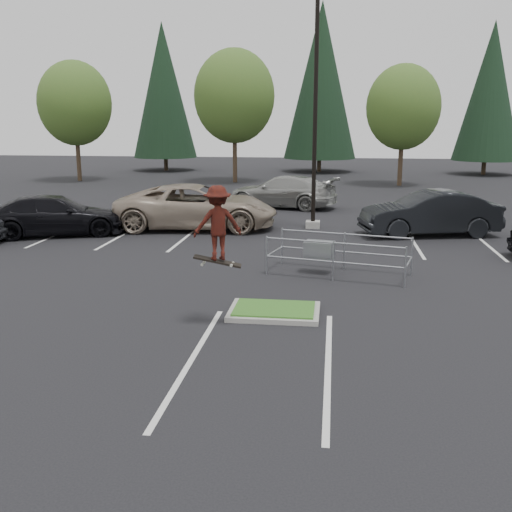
# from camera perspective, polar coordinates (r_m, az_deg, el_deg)

# --- Properties ---
(ground) EXTENTS (120.00, 120.00, 0.00)m
(ground) POSITION_cam_1_polar(r_m,az_deg,el_deg) (14.75, 1.75, -5.53)
(ground) COLOR black
(ground) RESTS_ON ground
(grass_median) EXTENTS (2.20, 1.60, 0.16)m
(grass_median) POSITION_cam_1_polar(r_m,az_deg,el_deg) (14.73, 1.75, -5.25)
(grass_median) COLOR #9A958F
(grass_median) RESTS_ON ground
(stall_lines) EXTENTS (22.62, 17.60, 0.01)m
(stall_lines) POSITION_cam_1_polar(r_m,az_deg,el_deg) (20.67, -0.33, -0.11)
(stall_lines) COLOR silver
(stall_lines) RESTS_ON ground
(light_pole) EXTENTS (0.70, 0.60, 10.12)m
(light_pole) POSITION_cam_1_polar(r_m,az_deg,el_deg) (25.94, 5.65, 12.65)
(light_pole) COLOR #9A958F
(light_pole) RESTS_ON ground
(decid_a) EXTENTS (5.44, 5.44, 8.91)m
(decid_a) POSITION_cam_1_polar(r_m,az_deg,el_deg) (48.04, -16.85, 13.52)
(decid_a) COLOR #38281C
(decid_a) RESTS_ON ground
(decid_b) EXTENTS (5.89, 5.89, 9.64)m
(decid_b) POSITION_cam_1_polar(r_m,az_deg,el_deg) (45.08, -2.07, 14.71)
(decid_b) COLOR #38281C
(decid_b) RESTS_ON ground
(decid_c) EXTENTS (5.12, 5.12, 8.38)m
(decid_c) POSITION_cam_1_polar(r_m,az_deg,el_deg) (44.01, 13.83, 13.36)
(decid_c) COLOR #38281C
(decid_c) RESTS_ON ground
(conif_a) EXTENTS (5.72, 5.72, 13.00)m
(conif_a) POSITION_cam_1_polar(r_m,az_deg,el_deg) (56.12, -8.80, 15.31)
(conif_a) COLOR #38281C
(conif_a) RESTS_ON ground
(conif_b) EXTENTS (6.38, 6.38, 14.50)m
(conif_b) POSITION_cam_1_polar(r_m,az_deg,el_deg) (54.53, 6.21, 16.24)
(conif_b) COLOR #38281C
(conif_b) RESTS_ON ground
(conif_c) EXTENTS (5.50, 5.50, 12.50)m
(conif_c) POSITION_cam_1_polar(r_m,az_deg,el_deg) (54.94, 21.40, 14.38)
(conif_c) COLOR #38281C
(conif_c) RESTS_ON ground
(cart_corral) EXTENTS (4.45, 2.46, 1.20)m
(cart_corral) POSITION_cam_1_polar(r_m,az_deg,el_deg) (18.46, 6.48, 0.60)
(cart_corral) COLOR #96989E
(cart_corral) RESTS_ON ground
(skateboarder) EXTENTS (1.23, 0.98, 1.85)m
(skateboarder) POSITION_cam_1_polar(r_m,az_deg,el_deg) (13.37, -3.74, 3.12)
(skateboarder) COLOR black
(skateboarder) RESTS_ON ground
(car_l_tan) EXTENTS (7.18, 3.82, 1.92)m
(car_l_tan) POSITION_cam_1_polar(r_m,az_deg,el_deg) (26.05, -5.69, 4.70)
(car_l_tan) COLOR gray
(car_l_tan) RESTS_ON ground
(car_l_black) EXTENTS (6.06, 4.12, 1.63)m
(car_l_black) POSITION_cam_1_polar(r_m,az_deg,el_deg) (25.86, -18.76, 3.69)
(car_l_black) COLOR black
(car_l_black) RESTS_ON ground
(car_r_charc) EXTENTS (5.81, 3.11, 1.82)m
(car_r_charc) POSITION_cam_1_polar(r_m,az_deg,el_deg) (25.41, 16.22, 3.93)
(car_r_charc) COLOR black
(car_r_charc) RESTS_ON ground
(car_far_silver) EXTENTS (6.26, 3.80, 1.70)m
(car_far_silver) POSITION_cam_1_polar(r_m,az_deg,el_deg) (32.26, 2.64, 6.15)
(car_far_silver) COLOR #999994
(car_far_silver) RESTS_ON ground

